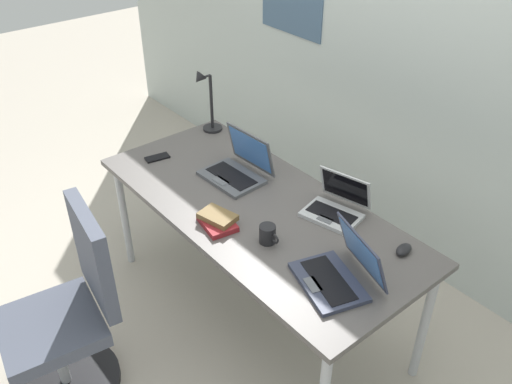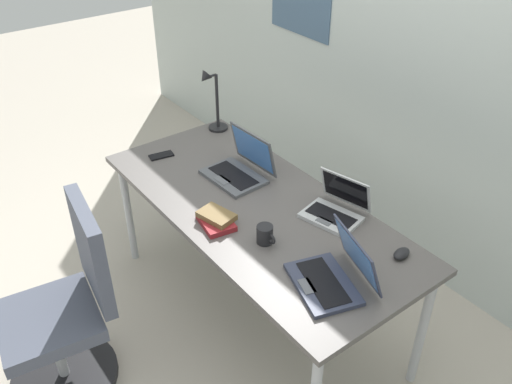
# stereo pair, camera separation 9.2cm
# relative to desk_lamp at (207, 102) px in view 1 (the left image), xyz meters

# --- Properties ---
(ground_plane) EXTENTS (12.00, 12.00, 0.00)m
(ground_plane) POSITION_rel_desk_lamp_xyz_m (0.80, -0.28, -0.94)
(ground_plane) COLOR #B7AD9E
(wall_back) EXTENTS (6.00, 0.13, 2.60)m
(wall_back) POSITION_rel_desk_lamp_xyz_m (0.80, 0.82, 0.36)
(wall_back) COLOR #B2BCB7
(wall_back) RESTS_ON ground_plane
(desk) EXTENTS (1.80, 0.80, 0.74)m
(desk) POSITION_rel_desk_lamp_xyz_m (0.80, -0.28, -0.25)
(desk) COLOR #595451
(desk) RESTS_ON ground_plane
(desk_lamp) EXTENTS (0.12, 0.18, 0.40)m
(desk_lamp) POSITION_rel_desk_lamp_xyz_m (0.00, 0.00, 0.00)
(desk_lamp) COLOR black
(desk_lamp) RESTS_ON desk
(laptop_mid_desk) EXTENTS (0.34, 0.29, 0.24)m
(laptop_mid_desk) POSITION_rel_desk_lamp_xyz_m (0.53, -0.18, -0.15)
(laptop_mid_desk) COLOR #515459
(laptop_mid_desk) RESTS_ON desk
(laptop_front_right) EXTENTS (0.40, 0.38, 0.23)m
(laptop_front_right) POSITION_rel_desk_lamp_xyz_m (1.44, -0.36, -0.15)
(laptop_front_right) COLOR #33384C
(laptop_front_right) RESTS_ON desk
(laptop_near_lamp) EXTENTS (0.32, 0.30, 0.20)m
(laptop_near_lamp) POSITION_rel_desk_lamp_xyz_m (1.10, -0.02, -0.16)
(laptop_near_lamp) COLOR #B7BABC
(laptop_near_lamp) RESTS_ON desk
(computer_mouse) EXTENTS (0.07, 0.10, 0.03)m
(computer_mouse) POSITION_rel_desk_lamp_xyz_m (1.49, -0.00, -0.18)
(computer_mouse) COLOR black
(computer_mouse) RESTS_ON desk
(cell_phone) EXTENTS (0.09, 0.15, 0.01)m
(cell_phone) POSITION_rel_desk_lamp_xyz_m (0.09, -0.42, -0.19)
(cell_phone) COLOR black
(cell_phone) RESTS_ON desk
(book_stack) EXTENTS (0.22, 0.17, 0.06)m
(book_stack) POSITION_rel_desk_lamp_xyz_m (0.81, -0.52, -0.17)
(book_stack) COLOR maroon
(book_stack) RESTS_ON desk
(coffee_mug) EXTENTS (0.11, 0.08, 0.09)m
(coffee_mug) POSITION_rel_desk_lamp_xyz_m (1.06, -0.42, -0.15)
(coffee_mug) COLOR black
(coffee_mug) RESTS_ON desk
(office_chair) EXTENTS (0.52, 0.57, 0.97)m
(office_chair) POSITION_rel_desk_lamp_xyz_m (0.60, -1.24, -0.54)
(office_chair) COLOR black
(office_chair) RESTS_ON ground_plane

